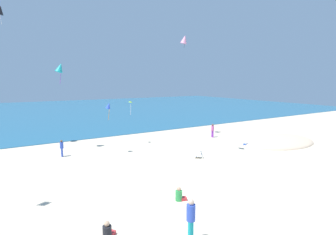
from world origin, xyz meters
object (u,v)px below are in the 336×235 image
object	(u,v)px
beach_chair_mid_beach	(199,155)
cooler_box	(246,144)
kite_teal	(60,68)
kite_pink	(184,39)
person_2	(180,195)
person_4	(108,232)
person_0	(191,217)
person_3	(62,147)
kite_black	(0,10)
kite_lime	(131,102)
person_1	(213,130)
kite_blue	(109,106)

from	to	relation	value
beach_chair_mid_beach	cooler_box	xyz separation A→B (m)	(6.39, 0.80, -0.14)
beach_chair_mid_beach	cooler_box	bearing A→B (deg)	-130.71
cooler_box	kite_teal	size ratio (longest dim) A/B	0.24
beach_chair_mid_beach	kite_teal	xyz separation A→B (m)	(-8.87, 8.64, 7.10)
kite_pink	person_2	bearing A→B (deg)	-125.72
person_4	beach_chair_mid_beach	bearing A→B (deg)	-2.12
person_0	person_3	distance (m)	15.01
person_2	person_3	distance (m)	12.34
kite_black	person_0	bearing A→B (deg)	-74.48
kite_black	kite_lime	world-z (taller)	kite_black
person_3	kite_teal	xyz separation A→B (m)	(0.59, 2.37, 6.57)
person_0	person_3	world-z (taller)	person_0
person_2	kite_teal	size ratio (longest dim) A/B	0.39
cooler_box	kite_pink	distance (m)	13.01
person_1	kite_lime	distance (m)	9.74
person_0	beach_chair_mid_beach	bearing A→B (deg)	108.22
person_0	kite_teal	size ratio (longest dim) A/B	0.90
beach_chair_mid_beach	cooler_box	size ratio (longest dim) A/B	1.77
person_3	kite_lime	bearing A→B (deg)	28.52
beach_chair_mid_beach	person_4	xyz separation A→B (m)	(-9.93, -6.69, -0.01)
kite_black	kite_teal	size ratio (longest dim) A/B	0.87
person_3	kite_pink	distance (m)	16.81
person_0	person_1	bearing A→B (deg)	104.65
person_1	kite_black	size ratio (longest dim) A/B	0.91
cooler_box	person_3	world-z (taller)	person_3
kite_pink	beach_chair_mid_beach	bearing A→B (deg)	-116.68
person_1	person_4	size ratio (longest dim) A/B	2.04
cooler_box	person_1	world-z (taller)	person_1
person_0	person_4	bearing A→B (deg)	-156.61
kite_black	beach_chair_mid_beach	bearing A→B (deg)	-43.14
kite_teal	person_3	bearing A→B (deg)	-104.09
person_2	person_4	size ratio (longest dim) A/B	1.00
person_2	cooler_box	bearing A→B (deg)	47.52
person_2	kite_teal	world-z (taller)	kite_teal
cooler_box	kite_black	bearing A→B (deg)	149.59
beach_chair_mid_beach	cooler_box	distance (m)	6.44
beach_chair_mid_beach	kite_lime	size ratio (longest dim) A/B	0.59
person_1	kite_black	bearing A→B (deg)	161.51
person_2	person_3	bearing A→B (deg)	128.10
person_0	kite_black	distance (m)	24.39
beach_chair_mid_beach	kite_blue	xyz separation A→B (m)	(-5.78, 5.03, 3.88)
beach_chair_mid_beach	person_2	bearing A→B (deg)	86.14
kite_teal	kite_pink	bearing A→B (deg)	-3.08
beach_chair_mid_beach	cooler_box	world-z (taller)	beach_chair_mid_beach
person_1	kite_pink	xyz separation A→B (m)	(-2.18, 2.50, 9.88)
person_2	person_4	bearing A→B (deg)	-143.85
person_0	kite_black	xyz separation A→B (m)	(-5.76, 20.75, 11.46)
beach_chair_mid_beach	kite_teal	distance (m)	14.27
kite_black	cooler_box	bearing A→B (deg)	-30.41
person_4	kite_black	world-z (taller)	kite_black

